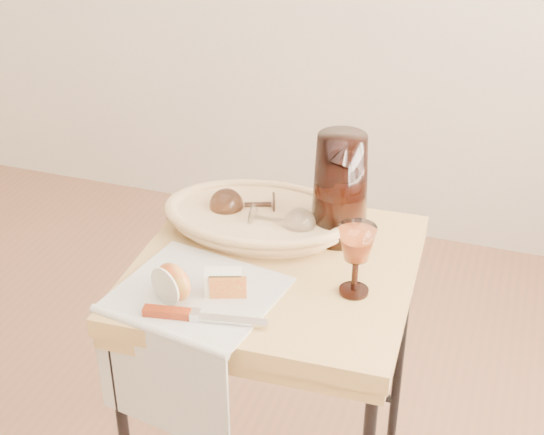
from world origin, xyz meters
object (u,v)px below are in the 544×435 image
at_px(pitcher, 340,188).
at_px(wine_goblet, 356,260).
at_px(table_knife, 200,315).
at_px(bread_basket, 258,220).
at_px(goblet_lying_b, 279,221).
at_px(goblet_lying_a, 247,205).
at_px(side_table, 275,393).
at_px(tea_towel, 197,293).
at_px(apple_half, 174,282).

bearing_deg(pitcher, wine_goblet, -51.30).
bearing_deg(table_knife, bread_basket, 81.35).
xyz_separation_m(goblet_lying_b, table_knife, (-0.05, -0.32, -0.03)).
bearing_deg(goblet_lying_a, wine_goblet, 127.68).
bearing_deg(table_knife, wine_goblet, 26.52).
distance_m(side_table, goblet_lying_b, 0.42).
bearing_deg(bread_basket, tea_towel, -102.46).
height_order(goblet_lying_a, wine_goblet, wine_goblet).
bearing_deg(apple_half, goblet_lying_a, 108.70).
height_order(wine_goblet, apple_half, wine_goblet).
bearing_deg(apple_half, tea_towel, 70.70).
relative_size(bread_basket, goblet_lying_a, 3.00).
bearing_deg(goblet_lying_b, table_knife, -101.18).
bearing_deg(goblet_lying_a, tea_towel, 69.45).
height_order(bread_basket, pitcher, pitcher).
height_order(side_table, apple_half, apple_half).
bearing_deg(tea_towel, pitcher, 65.03).
relative_size(side_table, pitcher, 2.58).
distance_m(tea_towel, wine_goblet, 0.32).
xyz_separation_m(bread_basket, goblet_lying_b, (0.06, -0.02, 0.02)).
xyz_separation_m(tea_towel, table_knife, (0.04, -0.08, 0.01)).
distance_m(goblet_lying_b, apple_half, 0.30).
xyz_separation_m(bread_basket, goblet_lying_a, (-0.03, 0.02, 0.02)).
xyz_separation_m(tea_towel, bread_basket, (0.03, 0.27, 0.02)).
height_order(side_table, bread_basket, bread_basket).
height_order(pitcher, apple_half, pitcher).
bearing_deg(goblet_lying_b, bread_basket, 155.58).
bearing_deg(goblet_lying_a, apple_half, 63.79).
relative_size(bread_basket, pitcher, 1.33).
relative_size(goblet_lying_a, apple_half, 1.48).
height_order(side_table, wine_goblet, wine_goblet).
bearing_deg(bread_basket, side_table, -61.10).
xyz_separation_m(side_table, goblet_lying_a, (-0.11, 0.13, 0.41)).
bearing_deg(table_knife, goblet_lying_b, 71.56).
relative_size(goblet_lying_a, wine_goblet, 0.83).
distance_m(goblet_lying_b, wine_goblet, 0.25).
relative_size(tea_towel, wine_goblet, 1.98).
bearing_deg(bread_basket, apple_half, -107.52).
distance_m(tea_towel, apple_half, 0.06).
xyz_separation_m(side_table, pitcher, (0.10, 0.15, 0.48)).
xyz_separation_m(side_table, wine_goblet, (0.18, -0.05, 0.44)).
bearing_deg(goblet_lying_b, apple_half, -115.84).
height_order(goblet_lying_b, pitcher, pitcher).
bearing_deg(goblet_lying_a, side_table, 109.85).
distance_m(tea_towel, goblet_lying_b, 0.26).
relative_size(side_table, goblet_lying_a, 5.81).
relative_size(goblet_lying_b, table_knife, 0.50).
height_order(tea_towel, apple_half, apple_half).
xyz_separation_m(tea_towel, pitcher, (0.21, 0.30, 0.12)).
xyz_separation_m(side_table, goblet_lying_b, (-0.02, 0.09, 0.41)).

